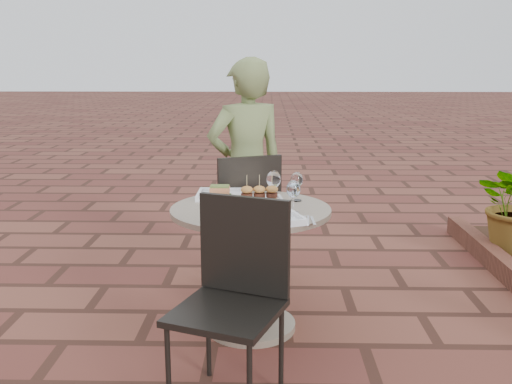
{
  "coord_description": "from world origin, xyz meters",
  "views": [
    {
      "loc": [
        -0.11,
        -3.31,
        1.51
      ],
      "look_at": [
        -0.18,
        -0.21,
        0.82
      ],
      "focal_mm": 40.0,
      "sensor_mm": 36.0,
      "label": 1
    }
  ],
  "objects_px": {
    "diner": "(246,170)",
    "plate_salmon": "(220,194)",
    "chair_near": "(235,284)",
    "cafe_table": "(251,249)",
    "chair_far": "(245,209)",
    "plate_sliders": "(259,199)",
    "plate_tuna": "(272,218)"
  },
  "relations": [
    {
      "from": "plate_sliders",
      "to": "diner",
      "type": "bearing_deg",
      "value": 97.5
    },
    {
      "from": "cafe_table",
      "to": "plate_tuna",
      "type": "distance_m",
      "value": 0.4
    },
    {
      "from": "diner",
      "to": "plate_salmon",
      "type": "bearing_deg",
      "value": 53.97
    },
    {
      "from": "plate_tuna",
      "to": "plate_sliders",
      "type": "bearing_deg",
      "value": 102.27
    },
    {
      "from": "diner",
      "to": "plate_sliders",
      "type": "relative_size",
      "value": 5.14
    },
    {
      "from": "cafe_table",
      "to": "plate_tuna",
      "type": "xyz_separation_m",
      "value": [
        0.12,
        -0.28,
        0.26
      ]
    },
    {
      "from": "plate_salmon",
      "to": "plate_sliders",
      "type": "relative_size",
      "value": 0.88
    },
    {
      "from": "diner",
      "to": "plate_tuna",
      "type": "distance_m",
      "value": 1.16
    },
    {
      "from": "cafe_table",
      "to": "plate_salmon",
      "type": "height_order",
      "value": "plate_salmon"
    },
    {
      "from": "chair_far",
      "to": "diner",
      "type": "xyz_separation_m",
      "value": [
        0.0,
        0.21,
        0.23
      ]
    },
    {
      "from": "chair_near",
      "to": "diner",
      "type": "bearing_deg",
      "value": 111.36
    },
    {
      "from": "cafe_table",
      "to": "plate_tuna",
      "type": "relative_size",
      "value": 2.53
    },
    {
      "from": "chair_far",
      "to": "plate_salmon",
      "type": "xyz_separation_m",
      "value": [
        -0.13,
        -0.42,
        0.2
      ]
    },
    {
      "from": "cafe_table",
      "to": "chair_near",
      "type": "xyz_separation_m",
      "value": [
        -0.05,
        -0.68,
        0.07
      ]
    },
    {
      "from": "chair_far",
      "to": "plate_sliders",
      "type": "relative_size",
      "value": 3.05
    },
    {
      "from": "cafe_table",
      "to": "chair_far",
      "type": "xyz_separation_m",
      "value": [
        -0.06,
        0.66,
        0.07
      ]
    },
    {
      "from": "plate_sliders",
      "to": "plate_tuna",
      "type": "relative_size",
      "value": 0.86
    },
    {
      "from": "plate_salmon",
      "to": "plate_tuna",
      "type": "distance_m",
      "value": 0.61
    },
    {
      "from": "cafe_table",
      "to": "diner",
      "type": "xyz_separation_m",
      "value": [
        -0.06,
        0.87,
        0.3
      ]
    },
    {
      "from": "chair_far",
      "to": "chair_near",
      "type": "xyz_separation_m",
      "value": [
        0.01,
        -1.35,
        0.0
      ]
    },
    {
      "from": "chair_near",
      "to": "plate_salmon",
      "type": "distance_m",
      "value": 0.97
    },
    {
      "from": "chair_near",
      "to": "diner",
      "type": "height_order",
      "value": "diner"
    },
    {
      "from": "cafe_table",
      "to": "diner",
      "type": "height_order",
      "value": "diner"
    },
    {
      "from": "chair_far",
      "to": "plate_salmon",
      "type": "bearing_deg",
      "value": 49.82
    },
    {
      "from": "cafe_table",
      "to": "plate_salmon",
      "type": "bearing_deg",
      "value": 128.08
    },
    {
      "from": "diner",
      "to": "plate_sliders",
      "type": "bearing_deg",
      "value": 73.68
    },
    {
      "from": "plate_salmon",
      "to": "plate_sliders",
      "type": "bearing_deg",
      "value": -38.85
    },
    {
      "from": "cafe_table",
      "to": "chair_near",
      "type": "distance_m",
      "value": 0.69
    },
    {
      "from": "chair_near",
      "to": "plate_salmon",
      "type": "bearing_deg",
      "value": 119.83
    },
    {
      "from": "diner",
      "to": "chair_far",
      "type": "bearing_deg",
      "value": 65.2
    },
    {
      "from": "plate_salmon",
      "to": "chair_near",
      "type": "bearing_deg",
      "value": -81.13
    },
    {
      "from": "plate_sliders",
      "to": "plate_salmon",
      "type": "bearing_deg",
      "value": 141.15
    }
  ]
}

